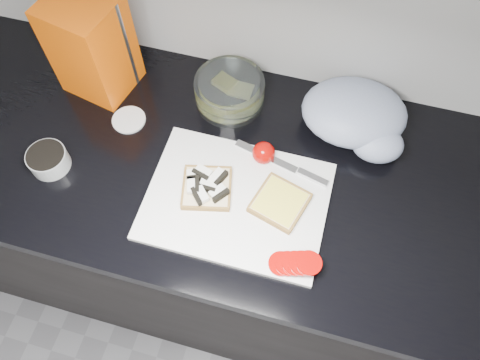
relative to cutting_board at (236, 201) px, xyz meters
name	(u,v)px	position (x,y,z in m)	size (l,w,h in m)	color
base_cabinet	(203,231)	(-0.14, 0.09, -0.48)	(3.50, 0.60, 0.86)	black
countertop	(190,159)	(-0.14, 0.09, -0.03)	(3.50, 0.64, 0.04)	black
cutting_board	(236,201)	(0.00, 0.00, 0.00)	(0.40, 0.30, 0.01)	white
bread_left	(206,187)	(-0.07, 0.01, 0.02)	(0.14, 0.14, 0.04)	beige
bread_right	(280,203)	(0.10, 0.01, 0.01)	(0.14, 0.14, 0.02)	beige
tomato_slices	(295,263)	(0.16, -0.11, 0.02)	(0.12, 0.08, 0.02)	#A90703
knife	(292,168)	(0.10, 0.11, 0.01)	(0.23, 0.07, 0.01)	#BABABE
seed_tub	(48,159)	(-0.44, -0.02, 0.02)	(0.09, 0.09, 0.05)	#A4A9A9
tub_lid	(129,120)	(-0.32, 0.15, 0.00)	(0.08, 0.08, 0.01)	silver
glass_bowl	(230,92)	(-0.09, 0.27, 0.03)	(0.17, 0.17, 0.07)	silver
bread_bag	(92,46)	(-0.43, 0.25, 0.12)	(0.16, 0.15, 0.25)	#F75504
steel_canister	(111,40)	(-0.39, 0.28, 0.12)	(0.10, 0.10, 0.25)	silver
grocery_bag	(357,117)	(0.22, 0.27, 0.05)	(0.27, 0.23, 0.11)	#96A5B9
whole_tomatoes	(264,153)	(0.03, 0.13, 0.02)	(0.05, 0.05, 0.05)	#A90703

